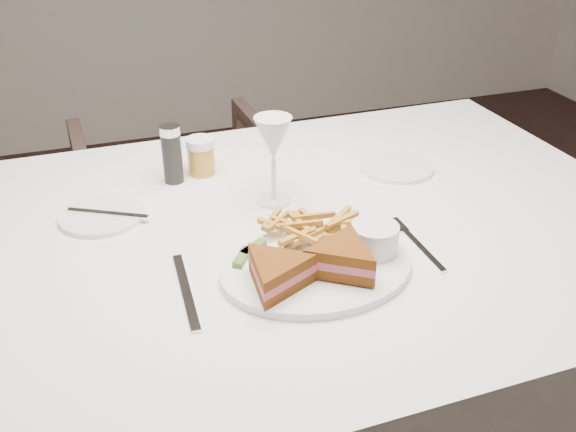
# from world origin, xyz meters

# --- Properties ---
(table) EXTENTS (1.46, 0.98, 0.75)m
(table) POSITION_xyz_m (-0.09, 0.18, 0.38)
(table) COLOR white
(table) RESTS_ON ground
(chair_far) EXTENTS (0.65, 0.61, 0.64)m
(chair_far) POSITION_xyz_m (-0.13, 1.09, 0.32)
(chair_far) COLOR #48332C
(chair_far) RESTS_ON ground
(table_setting) EXTENTS (0.78, 0.62, 0.18)m
(table_setting) POSITION_xyz_m (-0.08, 0.12, 0.79)
(table_setting) COLOR white
(table_setting) RESTS_ON table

